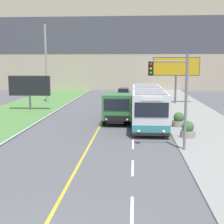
{
  "coord_description": "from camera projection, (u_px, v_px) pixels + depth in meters",
  "views": [
    {
      "loc": [
        2.77,
        -7.06,
        5.12
      ],
      "look_at": [
        1.1,
        16.64,
        1.4
      ],
      "focal_mm": 50.0,
      "sensor_mm": 36.0,
      "label": 1
    }
  ],
  "objects": [
    {
      "name": "billboard_large",
      "position": [
        176.0,
        68.0,
        39.25
      ],
      "size": [
        5.84,
        0.24,
        5.89
      ],
      "color": "#59595B",
      "rests_on": "ground_plane"
    },
    {
      "name": "utility_pole_far",
      "position": [
        46.0,
        64.0,
        40.24
      ],
      "size": [
        1.8,
        0.28,
        10.0
      ],
      "color": "#9E9E99",
      "rests_on": "ground_plane"
    },
    {
      "name": "planter_round_near",
      "position": [
        188.0,
        130.0,
        21.45
      ],
      "size": [
        1.03,
        1.03,
        1.14
      ],
      "color": "gray",
      "rests_on": "sidewalk_right"
    },
    {
      "name": "dump_truck",
      "position": [
        118.0,
        108.0,
        26.75
      ],
      "size": [
        2.51,
        6.59,
        2.6
      ],
      "color": "black",
      "rests_on": "ground_plane"
    },
    {
      "name": "billboard_small",
      "position": [
        29.0,
        86.0,
        34.26
      ],
      "size": [
        4.65,
        0.24,
        3.78
      ],
      "color": "#59595B",
      "rests_on": "ground_plane"
    },
    {
      "name": "traffic_light_mast",
      "position": [
        175.0,
        90.0,
        17.92
      ],
      "size": [
        2.28,
        0.32,
        5.62
      ],
      "color": "slate",
      "rests_on": "ground_plane"
    },
    {
      "name": "car_distant",
      "position": [
        124.0,
        93.0,
        46.66
      ],
      "size": [
        1.8,
        4.3,
        1.45
      ],
      "color": "black",
      "rests_on": "ground_plane"
    },
    {
      "name": "apartment_block_background",
      "position": [
        121.0,
        39.0,
        62.25
      ],
      "size": [
        80.0,
        8.04,
        19.7
      ],
      "color": "#BCAD93",
      "rests_on": "ground_plane"
    },
    {
      "name": "planter_round_second",
      "position": [
        179.0,
        120.0,
        25.11
      ],
      "size": [
        1.06,
        1.06,
        1.16
      ],
      "color": "gray",
      "rests_on": "sidewalk_right"
    },
    {
      "name": "city_bus",
      "position": [
        148.0,
        105.0,
        26.79
      ],
      "size": [
        2.73,
        12.21,
        3.07
      ],
      "color": "silver",
      "rests_on": "ground_plane"
    }
  ]
}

